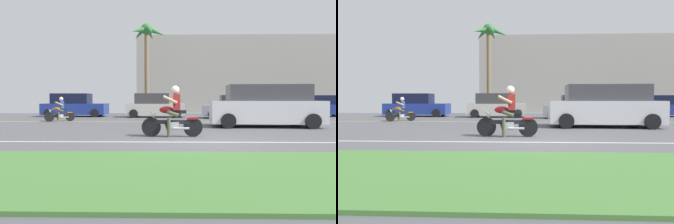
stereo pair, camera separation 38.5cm
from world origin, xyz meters
TOP-DOWN VIEW (x-y plane):
  - ground at (0.00, 3.00)m, footprint 56.00×30.00m
  - grass_median at (0.00, -4.10)m, footprint 56.00×3.80m
  - lane_line_near at (0.00, -0.22)m, footprint 50.40×0.12m
  - lane_line_far at (0.00, 7.77)m, footprint 50.40×0.12m
  - motorcyclist at (-0.75, 1.09)m, footprint 2.01×0.65m
  - suv_nearby at (3.38, 4.93)m, footprint 5.05×2.38m
  - parked_car_0 at (-7.83, 12.91)m, footprint 4.43×1.99m
  - parked_car_1 at (-2.07, 12.16)m, footprint 3.96×1.87m
  - parked_car_2 at (3.33, 11.14)m, footprint 4.36×1.97m
  - parked_car_3 at (9.52, 13.49)m, footprint 4.43×2.12m
  - palm_tree_0 at (-2.91, 15.81)m, footprint 2.89×3.07m
  - motorcyclist_distant at (-7.04, 8.00)m, footprint 1.44×0.86m
  - building_far at (5.77, 21.00)m, footprint 19.81×4.00m

SIDE VIEW (x-z plane):
  - ground at x=0.00m, z-range -0.04..0.00m
  - lane_line_near at x=0.00m, z-range 0.00..0.01m
  - lane_line_far at x=0.00m, z-range 0.00..0.01m
  - grass_median at x=0.00m, z-range 0.00..0.06m
  - motorcyclist_distant at x=-7.04m, z-range -0.10..1.25m
  - parked_car_2 at x=3.33m, z-range -0.05..1.44m
  - parked_car_3 at x=9.52m, z-range -0.05..1.46m
  - motorcyclist at x=-0.75m, z-range -0.13..1.55m
  - parked_car_1 at x=-2.07m, z-range -0.06..1.56m
  - parked_car_0 at x=-7.83m, z-range -0.06..1.57m
  - suv_nearby at x=3.38m, z-range -0.02..1.85m
  - building_far at x=5.77m, z-range 0.00..6.97m
  - palm_tree_0 at x=-2.91m, z-range 2.35..9.58m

